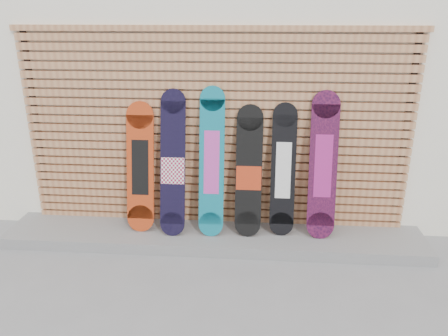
{
  "coord_description": "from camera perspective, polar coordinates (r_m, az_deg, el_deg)",
  "views": [
    {
      "loc": [
        0.31,
        -3.61,
        2.43
      ],
      "look_at": [
        -0.04,
        0.75,
        0.85
      ],
      "focal_mm": 35.0,
      "sensor_mm": 36.0,
      "label": 1
    }
  ],
  "objects": [
    {
      "name": "snowboard_4",
      "position": [
        4.69,
        7.74,
        -0.3
      ],
      "size": [
        0.26,
        0.3,
        1.42
      ],
      "color": "black",
      "rests_on": "concrete_step"
    },
    {
      "name": "snowboard_5",
      "position": [
        4.7,
        12.82,
        0.25
      ],
      "size": [
        0.29,
        0.34,
        1.55
      ],
      "color": "black",
      "rests_on": "concrete_step"
    },
    {
      "name": "snowboard_0",
      "position": [
        4.84,
        -10.87,
        0.07
      ],
      "size": [
        0.3,
        0.33,
        1.41
      ],
      "color": "#B03612",
      "rests_on": "concrete_step"
    },
    {
      "name": "concrete_step",
      "position": [
        4.92,
        -1.41,
        -8.93
      ],
      "size": [
        4.6,
        0.7,
        0.12
      ],
      "primitive_type": "cube",
      "color": "slate",
      "rests_on": "ground"
    },
    {
      "name": "slat_wall",
      "position": [
        4.76,
        -1.16,
        4.99
      ],
      "size": [
        4.26,
        0.08,
        2.29
      ],
      "color": "#AE7048",
      "rests_on": "ground"
    },
    {
      "name": "snowboard_2",
      "position": [
        4.65,
        -1.62,
        0.73
      ],
      "size": [
        0.27,
        0.38,
        1.58
      ],
      "color": "#0D6D81",
      "rests_on": "concrete_step"
    },
    {
      "name": "snowboard_1",
      "position": [
        4.7,
        -6.7,
        0.47
      ],
      "size": [
        0.27,
        0.4,
        1.54
      ],
      "color": "black",
      "rests_on": "concrete_step"
    },
    {
      "name": "building",
      "position": [
        7.14,
        6.26,
        14.69
      ],
      "size": [
        12.0,
        5.0,
        3.6
      ],
      "primitive_type": "cube",
      "color": "white",
      "rests_on": "ground"
    },
    {
      "name": "ground",
      "position": [
        4.36,
        -0.33,
        -13.99
      ],
      "size": [
        80.0,
        80.0,
        0.0
      ],
      "primitive_type": "plane",
      "color": "gray",
      "rests_on": "ground"
    },
    {
      "name": "snowboard_3",
      "position": [
        4.67,
        3.27,
        -0.57
      ],
      "size": [
        0.28,
        0.36,
        1.39
      ],
      "color": "black",
      "rests_on": "concrete_step"
    }
  ]
}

